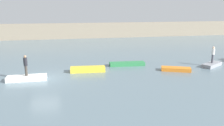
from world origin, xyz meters
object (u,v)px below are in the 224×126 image
object	(u,v)px
rowboat_yellow	(88,69)
person_white_shirt	(213,54)
person_dark_shirt	(26,64)
rowboat_white	(27,78)
rowboat_green	(127,64)
rowboat_grey	(212,65)
rowboat_orange	(176,69)

from	to	relation	value
rowboat_yellow	person_white_shirt	size ratio (longest dim) A/B	1.89
person_dark_shirt	rowboat_white	bearing A→B (deg)	0.00
rowboat_green	person_white_shirt	xyz separation A→B (m)	(8.79, -2.14, 1.19)
rowboat_grey	rowboat_yellow	bearing A→B (deg)	146.61
rowboat_yellow	rowboat_green	bearing A→B (deg)	24.52
rowboat_green	person_dark_shirt	distance (m)	10.46
rowboat_green	rowboat_orange	bearing A→B (deg)	-32.89
rowboat_green	rowboat_grey	size ratio (longest dim) A/B	1.35
rowboat_yellow	rowboat_grey	distance (m)	13.22
person_dark_shirt	person_white_shirt	world-z (taller)	person_dark_shirt
rowboat_white	rowboat_orange	distance (m)	14.02
rowboat_yellow	person_dark_shirt	xyz separation A→B (m)	(-5.42, -1.70, 1.17)
rowboat_white	person_white_shirt	bearing A→B (deg)	3.04
rowboat_white	rowboat_green	world-z (taller)	rowboat_white
rowboat_white	rowboat_yellow	bearing A→B (deg)	16.70
rowboat_yellow	rowboat_grey	bearing A→B (deg)	1.89
rowboat_white	rowboat_yellow	xyz separation A→B (m)	(5.42, 1.70, 0.04)
rowboat_orange	person_white_shirt	xyz separation A→B (m)	(4.61, 0.93, 1.19)
rowboat_white	rowboat_orange	size ratio (longest dim) A/B	1.17
rowboat_yellow	rowboat_white	bearing A→B (deg)	-158.62
rowboat_grey	rowboat_green	bearing A→B (deg)	135.06
rowboat_white	rowboat_orange	bearing A→B (deg)	0.45
rowboat_orange	rowboat_grey	world-z (taller)	rowboat_grey
person_dark_shirt	rowboat_grey	bearing A→B (deg)	3.72
rowboat_green	rowboat_yellow	bearing A→B (deg)	-156.06
rowboat_orange	rowboat_grey	distance (m)	4.71
rowboat_white	person_white_shirt	xyz separation A→B (m)	(18.63, 1.21, 1.16)
rowboat_yellow	rowboat_grey	size ratio (longest dim) A/B	1.20
rowboat_grey	rowboat_orange	bearing A→B (deg)	160.17
rowboat_yellow	rowboat_green	distance (m)	4.71
rowboat_grey	person_dark_shirt	world-z (taller)	person_dark_shirt
person_white_shirt	rowboat_grey	bearing A→B (deg)	0.00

